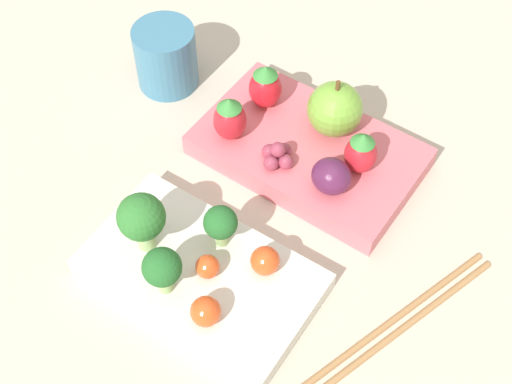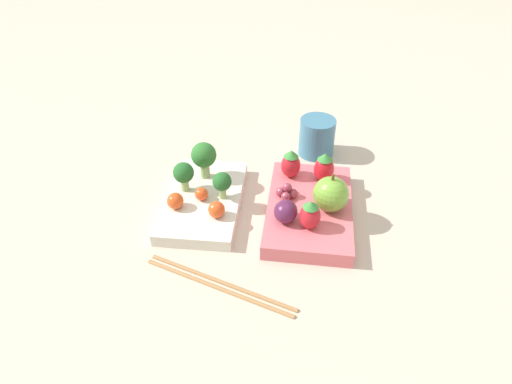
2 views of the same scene
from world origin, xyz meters
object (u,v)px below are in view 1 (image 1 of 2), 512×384
(cherry_tomato_2, at_px, (208,267))
(plum, at_px, (331,176))
(strawberry_2, at_px, (230,118))
(apple, at_px, (335,109))
(bento_box_savoury, at_px, (201,274))
(broccoli_floret_1, at_px, (165,271))
(broccoli_floret_2, at_px, (221,224))
(grape_cluster, at_px, (278,155))
(drinking_cup, at_px, (166,57))
(cherry_tomato_1, at_px, (206,311))
(bento_box_fruit, at_px, (304,149))
(chopsticks_pair, at_px, (395,325))
(strawberry_0, at_px, (265,86))
(strawberry_1, at_px, (361,152))
(cherry_tomato_0, at_px, (265,261))
(broccoli_floret_0, at_px, (141,219))

(cherry_tomato_2, relative_size, plum, 0.56)
(cherry_tomato_2, height_order, plum, plum)
(strawberry_2, bearing_deg, apple, -135.75)
(bento_box_savoury, height_order, cherry_tomato_2, cherry_tomato_2)
(broccoli_floret_1, bearing_deg, broccoli_floret_2, -92.72)
(bento_box_savoury, xyz_separation_m, plum, (-0.04, -0.13, 0.03))
(cherry_tomato_2, height_order, grape_cluster, grape_cluster)
(broccoli_floret_1, bearing_deg, drinking_cup, -46.21)
(cherry_tomato_1, distance_m, grape_cluster, 0.17)
(bento_box_fruit, height_order, cherry_tomato_2, cherry_tomato_2)
(chopsticks_pair, bearing_deg, strawberry_2, -14.50)
(cherry_tomato_2, relative_size, strawberry_0, 0.41)
(strawberry_1, height_order, grape_cluster, strawberry_1)
(drinking_cup, bearing_deg, chopsticks_pair, 165.12)
(broccoli_floret_1, relative_size, chopsticks_pair, 0.23)
(cherry_tomato_1, distance_m, apple, 0.23)
(cherry_tomato_0, bearing_deg, chopsticks_pair, -163.46)
(bento_box_fruit, distance_m, strawberry_0, 0.07)
(apple, bearing_deg, cherry_tomato_1, 99.65)
(grape_cluster, bearing_deg, broccoli_floret_1, 94.52)
(bento_box_savoury, distance_m, broccoli_floret_2, 0.05)
(broccoli_floret_2, bearing_deg, strawberry_1, -108.50)
(plum, height_order, grape_cluster, plum)
(bento_box_savoury, height_order, broccoli_floret_0, broccoli_floret_0)
(broccoli_floret_2, distance_m, chopsticks_pair, 0.16)
(strawberry_0, bearing_deg, chopsticks_pair, 153.79)
(strawberry_0, relative_size, drinking_cup, 0.73)
(strawberry_2, xyz_separation_m, grape_cluster, (-0.05, -0.00, -0.01))
(broccoli_floret_2, height_order, drinking_cup, drinking_cup)
(broccoli_floret_2, bearing_deg, plum, -110.87)
(broccoli_floret_0, relative_size, broccoli_floret_2, 1.39)
(bento_box_savoury, relative_size, cherry_tomato_1, 8.34)
(broccoli_floret_1, xyz_separation_m, plum, (-0.04, -0.16, -0.01))
(bento_box_fruit, distance_m, plum, 0.06)
(strawberry_2, xyz_separation_m, drinking_cup, (0.11, -0.03, -0.01))
(strawberry_0, distance_m, plum, 0.12)
(bento_box_fruit, height_order, strawberry_0, strawberry_0)
(broccoli_floret_0, xyz_separation_m, strawberry_2, (0.02, -0.13, -0.01))
(cherry_tomato_0, relative_size, strawberry_0, 0.50)
(broccoli_floret_0, xyz_separation_m, strawberry_1, (-0.09, -0.18, -0.01))
(broccoli_floret_1, xyz_separation_m, cherry_tomato_1, (-0.04, -0.00, -0.02))
(bento_box_savoury, relative_size, cherry_tomato_0, 8.35)
(broccoli_floret_0, height_order, drinking_cup, broccoli_floret_0)
(strawberry_0, bearing_deg, cherry_tomato_0, 128.79)
(broccoli_floret_2, xyz_separation_m, strawberry_1, (-0.05, -0.14, -0.00))
(broccoli_floret_2, relative_size, drinking_cup, 0.66)
(bento_box_savoury, xyz_separation_m, broccoli_floret_1, (0.01, 0.03, 0.04))
(broccoli_floret_1, xyz_separation_m, drinking_cup, (0.18, -0.19, -0.02))
(strawberry_0, bearing_deg, drinking_cup, 10.69)
(apple, xyz_separation_m, grape_cluster, (0.02, 0.06, -0.02))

